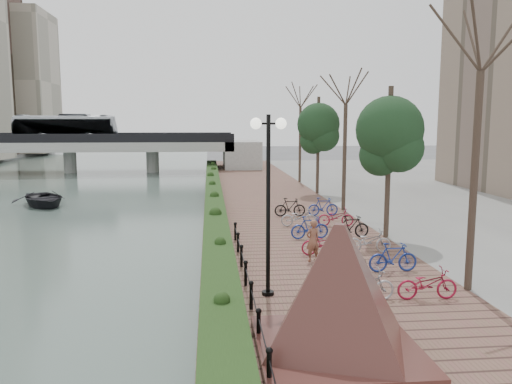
{
  "coord_description": "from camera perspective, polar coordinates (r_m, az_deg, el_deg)",
  "views": [
    {
      "loc": [
        0.33,
        -11.74,
        5.42
      ],
      "look_at": [
        2.67,
        13.11,
        2.0
      ],
      "focal_mm": 35.0,
      "sensor_mm": 36.0,
      "label": 1
    }
  ],
  "objects": [
    {
      "name": "boat",
      "position": [
        35.83,
        -23.14,
        -0.7
      ],
      "size": [
        5.3,
        5.84,
        0.99
      ],
      "primitive_type": "imported",
      "rotation": [
        0.0,
        0.0,
        0.5
      ],
      "color": "black",
      "rests_on": "river_water"
    },
    {
      "name": "bicycle_parking",
      "position": [
        20.5,
        9.4,
        -4.83
      ],
      "size": [
        2.4,
        14.69,
        1.0
      ],
      "color": "#A09FA4",
      "rests_on": "promenade"
    },
    {
      "name": "hedge",
      "position": [
        32.08,
        -4.84,
        -0.51
      ],
      "size": [
        1.1,
        56.0,
        0.6
      ],
      "primitive_type": "cube",
      "color": "#1D3513",
      "rests_on": "promenade"
    },
    {
      "name": "promenade",
      "position": [
        29.92,
        1.75,
        -2.15
      ],
      "size": [
        8.0,
        75.0,
        0.5
      ],
      "primitive_type": "cube",
      "color": "brown",
      "rests_on": "ground"
    },
    {
      "name": "lamppost",
      "position": [
        13.99,
        1.42,
        2.82
      ],
      "size": [
        1.02,
        0.32,
        5.18
      ],
      "color": "black",
      "rests_on": "promenade"
    },
    {
      "name": "bridge",
      "position": [
        58.83,
        -20.63,
        5.31
      ],
      "size": [
        36.0,
        10.77,
        6.5
      ],
      "color": "gray",
      "rests_on": "ground"
    },
    {
      "name": "pedestrian",
      "position": [
        18.11,
        6.49,
        -5.53
      ],
      "size": [
        0.65,
        0.54,
        1.52
      ],
      "primitive_type": "imported",
      "rotation": [
        0.0,
        0.0,
        3.5
      ],
      "color": "brown",
      "rests_on": "promenade"
    },
    {
      "name": "motorcycle",
      "position": [
        13.85,
        8.58,
        -10.77
      ],
      "size": [
        0.76,
        1.75,
        1.06
      ],
      "primitive_type": null,
      "rotation": [
        0.0,
        0.0,
        -0.14
      ],
      "color": "black",
      "rests_on": "promenade"
    },
    {
      "name": "granite_monument",
      "position": [
        10.96,
        9.36,
        -10.82
      ],
      "size": [
        5.15,
        5.15,
        2.84
      ],
      "color": "#462A1E",
      "rests_on": "promenade"
    },
    {
      "name": "street_trees",
      "position": [
        25.66,
        12.05,
        3.75
      ],
      "size": [
        3.2,
        37.12,
        6.8
      ],
      "color": "#31291D",
      "rests_on": "promenade"
    },
    {
      "name": "ground",
      "position": [
        12.94,
        -6.63,
        -17.02
      ],
      "size": [
        220.0,
        220.0,
        0.0
      ],
      "primitive_type": "plane",
      "color": "#59595B",
      "rests_on": "ground"
    },
    {
      "name": "chain_fence",
      "position": [
        14.52,
        -0.89,
        -10.54
      ],
      "size": [
        0.1,
        14.1,
        0.7
      ],
      "color": "black",
      "rests_on": "promenade"
    }
  ]
}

